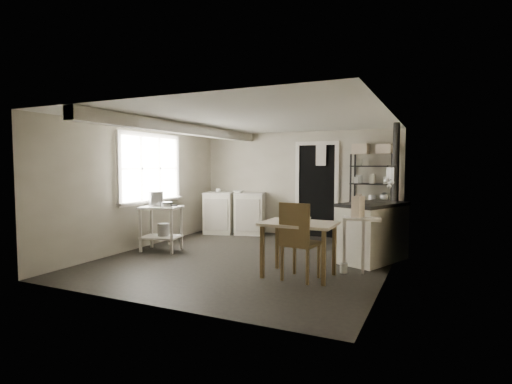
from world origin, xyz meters
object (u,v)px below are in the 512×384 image
at_px(base_cabinets, 235,213).
at_px(work_table, 299,250).
at_px(shelf_rack, 372,196).
at_px(flour_sack, 344,233).
at_px(chair, 301,244).
at_px(prep_table, 161,229).
at_px(stockpot, 156,199).
at_px(stove, 373,234).

bearing_deg(base_cabinets, work_table, -63.56).
relative_size(shelf_rack, work_table, 1.77).
bearing_deg(base_cabinets, shelf_rack, -11.10).
bearing_deg(flour_sack, chair, -90.30).
distance_m(chair, flour_sack, 2.64).
relative_size(prep_table, shelf_rack, 0.45).
distance_m(base_cabinets, work_table, 3.72).
height_order(stockpot, stove, stockpot).
bearing_deg(shelf_rack, flour_sack, -126.45).
distance_m(base_cabinets, stove, 3.56).
height_order(base_cabinets, chair, chair).
bearing_deg(prep_table, chair, -13.23).
bearing_deg(stove, stockpot, -145.18).
relative_size(base_cabinets, work_table, 1.42).
bearing_deg(flour_sack, stockpot, -147.66).
bearing_deg(chair, shelf_rack, 88.55).
bearing_deg(stockpot, base_cabinets, 77.77).
distance_m(work_table, flour_sack, 2.51).
relative_size(stockpot, base_cabinets, 0.20).
xyz_separation_m(chair, flour_sack, (0.01, 2.62, -0.24)).
relative_size(work_table, chair, 0.95).
distance_m(shelf_rack, flour_sack, 0.98).
height_order(stockpot, base_cabinets, stockpot).
bearing_deg(prep_table, stockpot, 172.66).
height_order(shelf_rack, flour_sack, shelf_rack).
xyz_separation_m(base_cabinets, chair, (2.55, -2.89, 0.03)).
height_order(base_cabinets, work_table, base_cabinets).
bearing_deg(work_table, stockpot, 168.98).
bearing_deg(stockpot, shelf_rack, 34.74).
distance_m(stove, flour_sack, 1.35).
bearing_deg(shelf_rack, stockpot, -139.46).
relative_size(stove, work_table, 1.20).
xyz_separation_m(shelf_rack, work_table, (-0.54, -3.00, -0.57)).
distance_m(prep_table, stove, 3.72).
distance_m(prep_table, stockpot, 0.55).
bearing_deg(chair, work_table, 127.13).
bearing_deg(stockpot, flour_sack, 32.34).
xyz_separation_m(prep_table, chair, (2.90, -0.68, 0.08)).
relative_size(stockpot, work_table, 0.28).
bearing_deg(stove, flour_sack, 145.19).
bearing_deg(work_table, stove, 59.84).
distance_m(stove, chair, 1.67).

